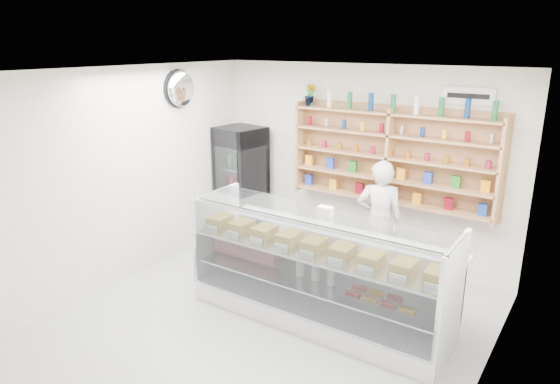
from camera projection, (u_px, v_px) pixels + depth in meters
The scene contains 8 objects.
room at pixel (256, 212), 5.14m from camera, with size 5.00×5.00×5.00m.
display_counter at pixel (318, 290), 5.69m from camera, with size 3.01×0.90×1.31m.
shop_worker at pixel (379, 221), 6.54m from camera, with size 0.60×0.39×1.64m, color silver.
drinks_cooler at pixel (241, 184), 7.93m from camera, with size 0.73×0.72×1.82m.
wall_shelving at pixel (390, 157), 6.68m from camera, with size 2.84×0.28×1.33m.
potted_plant at pixel (310, 95), 7.13m from camera, with size 0.17×0.14×0.32m, color #1E6626.
security_mirror at pixel (181, 89), 6.95m from camera, with size 0.15×0.50×0.50m, color silver.
wall_sign at pixel (468, 96), 6.05m from camera, with size 0.62×0.03×0.20m, color white.
Camera 1 is at (2.93, -3.89, 3.08)m, focal length 32.00 mm.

